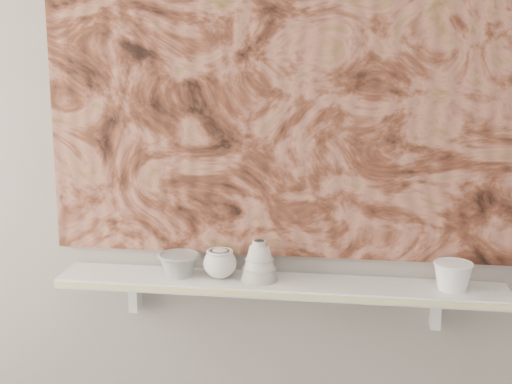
% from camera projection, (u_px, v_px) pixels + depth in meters
% --- Properties ---
extents(wall_back, '(3.60, 0.00, 3.60)m').
position_uv_depth(wall_back, '(283.00, 143.00, 2.23)').
color(wall_back, gray).
rests_on(wall_back, floor).
extents(shelf, '(1.40, 0.18, 0.03)m').
position_uv_depth(shelf, '(279.00, 285.00, 2.23)').
color(shelf, silver).
rests_on(shelf, wall_back).
extents(shelf_stripe, '(1.40, 0.01, 0.02)m').
position_uv_depth(shelf_stripe, '(275.00, 296.00, 2.14)').
color(shelf_stripe, beige).
rests_on(shelf_stripe, shelf).
extents(bracket_left, '(0.03, 0.06, 0.12)m').
position_uv_depth(bracket_left, '(135.00, 293.00, 2.38)').
color(bracket_left, silver).
rests_on(bracket_left, wall_back).
extents(bracket_right, '(0.03, 0.06, 0.12)m').
position_uv_depth(bracket_right, '(436.00, 309.00, 2.24)').
color(bracket_right, silver).
rests_on(bracket_right, wall_back).
extents(painting, '(1.50, 0.02, 1.10)m').
position_uv_depth(painting, '(283.00, 82.00, 2.18)').
color(painting, brown).
rests_on(painting, wall_back).
extents(house_motif, '(0.09, 0.00, 0.08)m').
position_uv_depth(house_motif, '(429.00, 186.00, 2.16)').
color(house_motif, black).
rests_on(house_motif, painting).
extents(bowl_grey, '(0.17, 0.17, 0.08)m').
position_uv_depth(bowl_grey, '(179.00, 264.00, 2.26)').
color(bowl_grey, gray).
rests_on(bowl_grey, shelf).
extents(cup_cream, '(0.13, 0.13, 0.10)m').
position_uv_depth(cup_cream, '(220.00, 263.00, 2.24)').
color(cup_cream, silver).
rests_on(cup_cream, shelf).
extents(bell_vessel, '(0.15, 0.15, 0.13)m').
position_uv_depth(bell_vessel, '(259.00, 260.00, 2.22)').
color(bell_vessel, silver).
rests_on(bell_vessel, shelf).
extents(bowl_white, '(0.15, 0.15, 0.09)m').
position_uv_depth(bowl_white, '(453.00, 276.00, 2.14)').
color(bowl_white, white).
rests_on(bowl_white, shelf).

